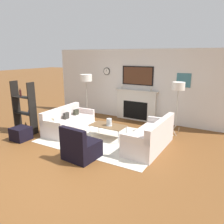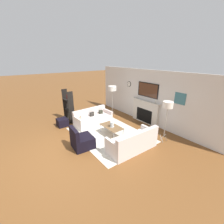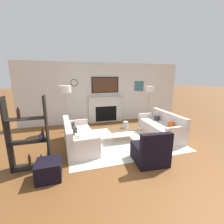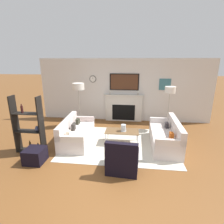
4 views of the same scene
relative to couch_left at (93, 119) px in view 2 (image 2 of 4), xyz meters
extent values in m
plane|color=brown|center=(1.45, -2.04, -0.27)|extent=(60.00, 60.00, 0.00)
cube|color=silver|center=(1.45, 2.40, 1.08)|extent=(7.47, 0.07, 2.70)
cube|color=beige|center=(1.45, 2.29, 0.30)|extent=(1.60, 0.16, 1.15)
cube|color=black|center=(1.45, 2.20, 0.13)|extent=(0.99, 0.01, 0.69)
cube|color=beige|center=(1.45, 2.27, 0.90)|extent=(1.72, 0.22, 0.04)
cylinder|color=#B2AD9E|center=(0.85, 2.24, 0.97)|extent=(0.04, 0.04, 0.10)
cylinder|color=white|center=(0.85, 2.24, 1.06)|extent=(0.03, 0.03, 0.09)
cylinder|color=#B2AD9E|center=(2.06, 2.24, 0.97)|extent=(0.04, 0.04, 0.10)
cylinder|color=white|center=(2.06, 2.24, 1.06)|extent=(0.03, 0.03, 0.09)
cube|color=black|center=(1.45, 2.36, 1.45)|extent=(1.25, 0.04, 0.71)
cube|color=#4C2D1E|center=(1.45, 2.34, 1.45)|extent=(1.16, 0.01, 0.64)
cylinder|color=black|center=(0.09, 2.36, 1.56)|extent=(0.29, 0.02, 0.29)
cylinder|color=silver|center=(0.09, 2.34, 1.56)|extent=(0.25, 0.00, 0.25)
cube|color=black|center=(0.09, 2.34, 1.59)|extent=(0.01, 0.00, 0.06)
cube|color=#39707F|center=(3.16, 2.36, 1.37)|extent=(0.48, 0.02, 0.48)
cube|color=beige|center=(1.45, 0.00, -0.27)|extent=(3.51, 2.65, 0.01)
cube|color=beige|center=(0.05, 0.00, -0.07)|extent=(0.93, 1.93, 0.40)
cube|color=beige|center=(-0.28, -0.02, 0.32)|extent=(0.27, 1.89, 0.37)
cube|color=beige|center=(0.00, 0.89, 0.22)|extent=(0.83, 0.15, 0.18)
cube|color=beige|center=(0.10, -0.89, 0.22)|extent=(0.83, 0.15, 0.18)
cube|color=#2F2F24|center=(-0.11, 0.56, 0.23)|extent=(0.11, 0.20, 0.19)
cube|color=#312E2A|center=(-0.07, 0.00, 0.24)|extent=(0.12, 0.22, 0.21)
cube|color=beige|center=(-0.04, -0.56, 0.23)|extent=(0.12, 0.21, 0.20)
cube|color=beige|center=(2.86, 0.00, -0.04)|extent=(0.83, 1.91, 0.46)
cube|color=beige|center=(3.18, 0.00, 0.38)|extent=(0.20, 1.90, 0.38)
cube|color=beige|center=(2.84, -0.89, 0.27)|extent=(0.79, 0.12, 0.18)
cube|color=silver|center=(2.88, 0.90, 0.27)|extent=(0.79, 0.12, 0.18)
cube|color=#BC5219|center=(2.97, -0.42, 0.27)|extent=(0.10, 0.18, 0.17)
cube|color=#363035|center=(2.99, 0.42, 0.27)|extent=(0.11, 0.18, 0.18)
cube|color=black|center=(1.63, -1.38, -0.05)|extent=(0.80, 0.80, 0.44)
cube|color=black|center=(1.61, -1.69, 0.37)|extent=(0.76, 0.20, 0.41)
cube|color=brown|center=(1.52, 0.06, 0.14)|extent=(1.07, 0.58, 0.02)
cylinder|color=#B7B7BC|center=(1.02, -0.19, -0.07)|extent=(0.02, 0.02, 0.41)
cylinder|color=#B7B7BC|center=(2.02, -0.19, -0.07)|extent=(0.02, 0.02, 0.41)
cylinder|color=#B7B7BC|center=(1.02, 0.31, -0.07)|extent=(0.02, 0.02, 0.41)
cylinder|color=#B7B7BC|center=(2.02, 0.31, -0.07)|extent=(0.02, 0.02, 0.41)
cylinder|color=silver|center=(1.57, 0.06, 0.26)|extent=(0.16, 0.16, 0.22)
cylinder|color=silver|center=(1.57, 0.06, 0.21)|extent=(0.09, 0.09, 0.12)
cylinder|color=silver|center=(1.57, 0.06, 0.15)|extent=(0.19, 0.19, 0.01)
cylinder|color=#9E998E|center=(-0.20, 1.50, -0.14)|extent=(0.09, 0.23, 0.28)
cylinder|color=#9E998E|center=(-0.38, 1.54, -0.14)|extent=(0.17, 0.19, 0.28)
cylinder|color=#9E998E|center=(-0.32, 1.36, -0.14)|extent=(0.23, 0.07, 0.28)
cylinder|color=#9E998E|center=(-0.30, 1.46, 0.62)|extent=(0.02, 0.02, 1.24)
cylinder|color=white|center=(-0.30, 1.46, 1.36)|extent=(0.46, 0.46, 0.25)
cylinder|color=#9E998E|center=(3.31, 1.50, -0.14)|extent=(0.09, 0.23, 0.27)
cylinder|color=#9E998E|center=(3.13, 1.54, -0.14)|extent=(0.17, 0.19, 0.27)
cylinder|color=#9E998E|center=(3.19, 1.36, -0.14)|extent=(0.23, 0.07, 0.27)
cylinder|color=#9E998E|center=(3.21, 1.46, 0.58)|extent=(0.02, 0.02, 1.18)
cylinder|color=white|center=(3.21, 1.46, 1.29)|extent=(0.39, 0.39, 0.24)
cube|color=black|center=(-1.51, -0.81, 0.57)|extent=(0.04, 0.28, 1.68)
cube|color=black|center=(-0.72, -0.81, 0.57)|extent=(0.04, 0.28, 1.68)
cube|color=black|center=(-1.11, -0.81, -0.25)|extent=(0.83, 0.28, 0.02)
cube|color=black|center=(-1.11, -0.81, 0.37)|extent=(0.83, 0.28, 0.01)
cube|color=black|center=(-1.11, -0.81, 0.91)|extent=(0.83, 0.28, 0.02)
cylinder|color=brown|center=(-0.83, -0.76, 0.49)|extent=(0.06, 0.06, 0.22)
cylinder|color=brown|center=(-0.83, -0.76, 0.62)|extent=(0.03, 0.03, 0.05)
cylinder|color=black|center=(-0.92, -0.78, -0.15)|extent=(0.06, 0.06, 0.19)
cylinder|color=black|center=(-0.92, -0.78, -0.03)|extent=(0.03, 0.03, 0.05)
cylinder|color=brown|center=(-1.17, -0.78, -0.12)|extent=(0.06, 0.06, 0.23)
cylinder|color=brown|center=(-1.17, -0.78, 0.02)|extent=(0.03, 0.03, 0.06)
cylinder|color=#3D1919|center=(-1.26, -0.79, 1.02)|extent=(0.07, 0.07, 0.20)
cylinder|color=#3D1919|center=(-1.26, -0.79, 1.14)|extent=(0.03, 0.03, 0.05)
ellipsoid|color=#3A446D|center=(-0.86, -0.82, 0.46)|extent=(0.12, 0.12, 0.16)
cube|color=black|center=(-0.69, -1.35, -0.08)|extent=(0.49, 0.49, 0.39)
camera|label=1|loc=(4.77, -5.33, 2.22)|focal=35.00mm
camera|label=2|loc=(6.26, -3.46, 2.97)|focal=24.00mm
camera|label=3|loc=(-0.22, -4.36, 1.78)|focal=24.00mm
camera|label=4|loc=(1.81, -5.19, 2.33)|focal=28.00mm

